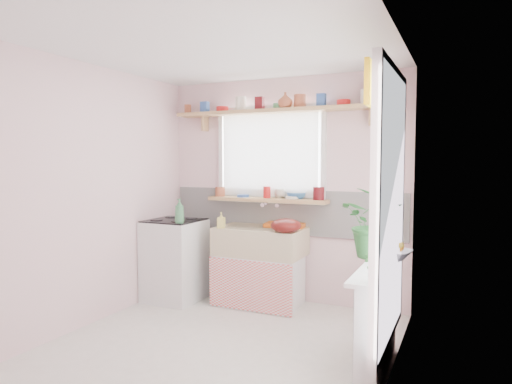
% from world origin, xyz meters
% --- Properties ---
extents(room, '(3.20, 3.20, 3.20)m').
position_xyz_m(room, '(0.66, 0.86, 1.37)').
color(room, white).
rests_on(room, ground).
extents(sink_unit, '(0.95, 0.65, 1.11)m').
position_xyz_m(sink_unit, '(-0.15, 1.29, 0.43)').
color(sink_unit, white).
rests_on(sink_unit, ground).
extents(cooker, '(0.58, 0.58, 0.93)m').
position_xyz_m(cooker, '(-1.10, 1.05, 0.46)').
color(cooker, white).
rests_on(cooker, ground).
extents(radiator_ledge, '(0.22, 0.95, 0.78)m').
position_xyz_m(radiator_ledge, '(1.30, 0.20, 0.40)').
color(radiator_ledge, white).
rests_on(radiator_ledge, ground).
extents(windowsill, '(1.40, 0.22, 0.04)m').
position_xyz_m(windowsill, '(-0.15, 1.48, 1.14)').
color(windowsill, tan).
rests_on(windowsill, room).
extents(pine_shelf, '(2.52, 0.24, 0.04)m').
position_xyz_m(pine_shelf, '(0.00, 1.47, 2.12)').
color(pine_shelf, tan).
rests_on(pine_shelf, room).
extents(shelf_crockery, '(2.47, 0.11, 0.12)m').
position_xyz_m(shelf_crockery, '(-0.00, 1.47, 2.20)').
color(shelf_crockery, '#A55133').
rests_on(shelf_crockery, pine_shelf).
extents(sill_crockery, '(1.35, 0.11, 0.12)m').
position_xyz_m(sill_crockery, '(-0.15, 1.48, 1.22)').
color(sill_crockery, '#A55133').
rests_on(sill_crockery, windowsill).
extents(dish_tray, '(0.47, 0.37, 0.04)m').
position_xyz_m(dish_tray, '(0.07, 1.50, 0.87)').
color(dish_tray, orange).
rests_on(dish_tray, sink_unit).
extents(colander, '(0.38, 0.38, 0.14)m').
position_xyz_m(colander, '(0.22, 1.10, 0.92)').
color(colander, '#54100E').
rests_on(colander, sink_unit).
extents(jade_plant, '(0.66, 0.61, 0.59)m').
position_xyz_m(jade_plant, '(1.21, 0.60, 1.07)').
color(jade_plant, '#29672E').
rests_on(jade_plant, radiator_ledge).
extents(fruit_bowl, '(0.39, 0.39, 0.08)m').
position_xyz_m(fruit_bowl, '(1.33, 0.60, 0.82)').
color(fruit_bowl, silver).
rests_on(fruit_bowl, radiator_ledge).
extents(herb_pot, '(0.13, 0.10, 0.22)m').
position_xyz_m(herb_pot, '(1.33, -0.20, 0.88)').
color(herb_pot, '#2C6F2C').
rests_on(herb_pot, radiator_ledge).
extents(soap_bottle_sink, '(0.10, 0.10, 0.17)m').
position_xyz_m(soap_bottle_sink, '(-0.53, 1.10, 0.94)').
color(soap_bottle_sink, '#F1E06B').
rests_on(soap_bottle_sink, sink_unit).
extents(sill_cup, '(0.15, 0.15, 0.10)m').
position_xyz_m(sill_cup, '(-0.01, 1.54, 1.21)').
color(sill_cup, beige).
rests_on(sill_cup, windowsill).
extents(sill_bowl, '(0.28, 0.28, 0.07)m').
position_xyz_m(sill_bowl, '(0.18, 1.54, 1.19)').
color(sill_bowl, '#346AAA').
rests_on(sill_bowl, windowsill).
extents(shelf_vase, '(0.19, 0.19, 0.17)m').
position_xyz_m(shelf_vase, '(0.09, 1.41, 2.22)').
color(shelf_vase, '#9D4E30').
rests_on(shelf_vase, pine_shelf).
extents(cooker_bottle, '(0.11, 0.12, 0.26)m').
position_xyz_m(cooker_bottle, '(-0.88, 0.83, 1.05)').
color(cooker_bottle, '#428555').
rests_on(cooker_bottle, cooker).
extents(fruit, '(0.20, 0.14, 0.10)m').
position_xyz_m(fruit, '(1.34, 0.61, 0.88)').
color(fruit, orange).
rests_on(fruit, fruit_bowl).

